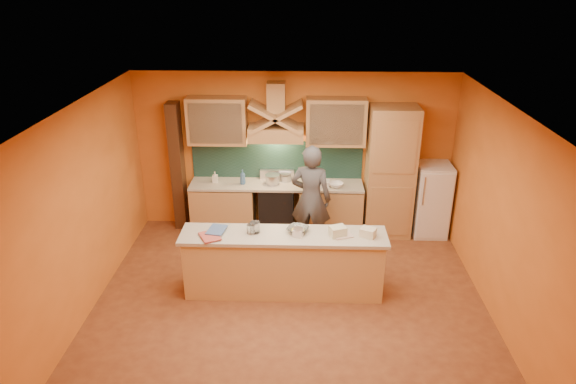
{
  "coord_description": "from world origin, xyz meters",
  "views": [
    {
      "loc": [
        0.17,
        -6.03,
        4.35
      ],
      "look_at": [
        -0.06,
        0.9,
        1.33
      ],
      "focal_mm": 32.0,
      "sensor_mm": 36.0,
      "label": 1
    }
  ],
  "objects_px": {
    "kitchen_scale": "(298,233)",
    "mixing_bowl": "(298,230)",
    "stove": "(277,208)",
    "person": "(311,199)",
    "fridge": "(431,200)"
  },
  "relations": [
    {
      "from": "mixing_bowl",
      "to": "kitchen_scale",
      "type": "bearing_deg",
      "value": -88.0
    },
    {
      "from": "mixing_bowl",
      "to": "stove",
      "type": "bearing_deg",
      "value": 102.33
    },
    {
      "from": "kitchen_scale",
      "to": "mixing_bowl",
      "type": "height_order",
      "value": "kitchen_scale"
    },
    {
      "from": "stove",
      "to": "kitchen_scale",
      "type": "height_order",
      "value": "kitchen_scale"
    },
    {
      "from": "person",
      "to": "mixing_bowl",
      "type": "distance_m",
      "value": 1.23
    },
    {
      "from": "stove",
      "to": "person",
      "type": "distance_m",
      "value": 0.97
    },
    {
      "from": "person",
      "to": "mixing_bowl",
      "type": "relative_size",
      "value": 6.19
    },
    {
      "from": "person",
      "to": "kitchen_scale",
      "type": "height_order",
      "value": "person"
    },
    {
      "from": "stove",
      "to": "kitchen_scale",
      "type": "relative_size",
      "value": 7.22
    },
    {
      "from": "kitchen_scale",
      "to": "mixing_bowl",
      "type": "relative_size",
      "value": 0.42
    },
    {
      "from": "fridge",
      "to": "mixing_bowl",
      "type": "bearing_deg",
      "value": -141.52
    },
    {
      "from": "stove",
      "to": "kitchen_scale",
      "type": "xyz_separation_m",
      "value": [
        0.4,
        -1.95,
        0.55
      ]
    },
    {
      "from": "person",
      "to": "mixing_bowl",
      "type": "bearing_deg",
      "value": 93.08
    },
    {
      "from": "fridge",
      "to": "kitchen_scale",
      "type": "bearing_deg",
      "value": -139.69
    },
    {
      "from": "kitchen_scale",
      "to": "fridge",
      "type": "bearing_deg",
      "value": 57.68
    }
  ]
}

